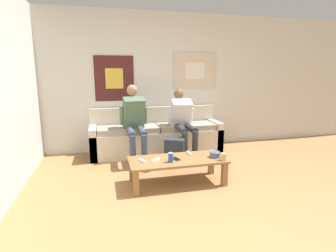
% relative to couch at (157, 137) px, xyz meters
% --- Properties ---
extents(ground_plane, '(18.00, 18.00, 0.00)m').
position_rel_couch_xyz_m(ground_plane, '(-0.08, -2.23, -0.30)').
color(ground_plane, '#9E7042').
extents(wall_back, '(10.00, 0.07, 2.55)m').
position_rel_couch_xyz_m(wall_back, '(-0.08, 0.33, 0.98)').
color(wall_back, silver).
rests_on(wall_back, ground_plane).
extents(couch, '(2.37, 0.65, 0.83)m').
position_rel_couch_xyz_m(couch, '(0.00, 0.00, 0.00)').
color(couch, beige).
rests_on(couch, ground_plane).
extents(coffee_table, '(1.28, 0.54, 0.35)m').
position_rel_couch_xyz_m(coffee_table, '(-0.02, -1.43, -0.01)').
color(coffee_table, olive).
rests_on(coffee_table, ground_plane).
extents(person_seated_adult, '(0.47, 0.94, 1.26)m').
position_rel_couch_xyz_m(person_seated_adult, '(-0.44, -0.34, 0.39)').
color(person_seated_adult, '#384256').
rests_on(person_seated_adult, ground_plane).
extents(person_seated_teen, '(0.47, 0.94, 1.17)m').
position_rel_couch_xyz_m(person_seated_teen, '(0.40, -0.32, 0.35)').
color(person_seated_teen, '#2D2D33').
rests_on(person_seated_teen, ground_plane).
extents(backpack, '(0.37, 0.33, 0.44)m').
position_rel_couch_xyz_m(backpack, '(0.13, -0.76, -0.09)').
color(backpack, '#282D38').
rests_on(backpack, ground_plane).
extents(ceramic_bowl, '(0.14, 0.14, 0.08)m').
position_rel_couch_xyz_m(ceramic_bowl, '(0.50, -1.48, 0.09)').
color(ceramic_bowl, '#475B75').
rests_on(ceramic_bowl, coffee_table).
extents(pillar_candle, '(0.08, 0.08, 0.11)m').
position_rel_couch_xyz_m(pillar_candle, '(0.55, -1.63, 0.09)').
color(pillar_candle, tan).
rests_on(pillar_candle, coffee_table).
extents(drink_can_blue, '(0.07, 0.07, 0.12)m').
position_rel_couch_xyz_m(drink_can_blue, '(-0.13, -1.53, 0.11)').
color(drink_can_blue, '#28479E').
rests_on(drink_can_blue, coffee_table).
extents(game_controller_near_left, '(0.14, 0.11, 0.03)m').
position_rel_couch_xyz_m(game_controller_near_left, '(-0.31, -1.43, 0.06)').
color(game_controller_near_left, white).
rests_on(game_controller_near_left, coffee_table).
extents(game_controller_near_right, '(0.09, 0.15, 0.03)m').
position_rel_couch_xyz_m(game_controller_near_right, '(-0.49, -1.42, 0.06)').
color(game_controller_near_right, white).
rests_on(game_controller_near_right, coffee_table).
extents(game_controller_far_center, '(0.04, 0.15, 0.03)m').
position_rel_couch_xyz_m(game_controller_far_center, '(0.20, -1.27, 0.06)').
color(game_controller_far_center, white).
rests_on(game_controller_far_center, coffee_table).
extents(cell_phone, '(0.10, 0.15, 0.01)m').
position_rel_couch_xyz_m(cell_phone, '(-0.04, -1.44, 0.05)').
color(cell_phone, black).
rests_on(cell_phone, coffee_table).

